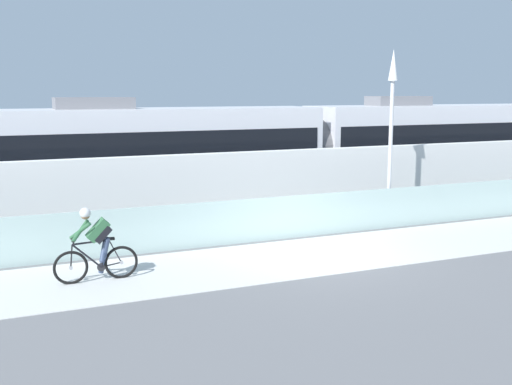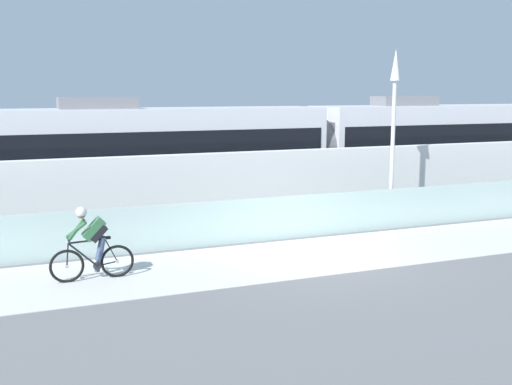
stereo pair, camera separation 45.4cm
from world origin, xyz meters
The scene contains 9 objects.
ground_plane centered at (0.00, 0.00, 0.00)m, with size 200.00×200.00×0.00m, color slate.
bike_path_deck centered at (0.00, 0.00, 0.01)m, with size 32.00×3.20×0.01m, color silver.
glass_parapet centered at (0.00, 1.85, 0.59)m, with size 32.00×0.05×1.18m, color #ADC6C1.
concrete_barrier_wall centered at (0.00, 3.65, 1.12)m, with size 32.00×0.36×2.24m, color silver.
tram_rail_near centered at (0.00, 6.13, 0.00)m, with size 32.00×0.08×0.01m, color #595654.
tram_rail_far centered at (0.00, 7.57, 0.00)m, with size 32.00×0.08×0.01m, color #595654.
tram centered at (3.50, 6.85, 1.89)m, with size 22.56×2.54×3.81m.
cyclist_on_bike centered at (-5.33, 0.00, 0.78)m, with size 1.77×0.58×1.61m.
lamp_post_antenna centered at (3.61, 2.15, 3.29)m, with size 0.28×0.28×5.20m.
Camera 1 is at (-7.16, -12.81, 3.99)m, focal length 42.81 mm.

